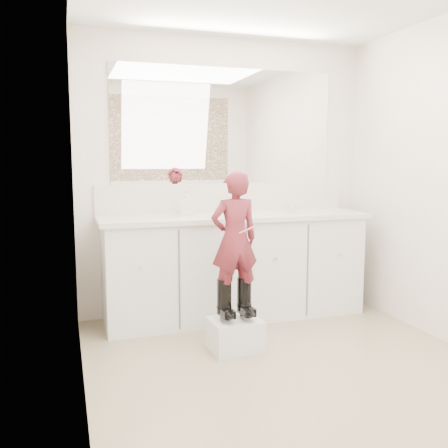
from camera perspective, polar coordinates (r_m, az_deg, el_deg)
name	(u,v)px	position (r m, az deg, el deg)	size (l,w,h in m)	color
floor	(298,373)	(3.35, 8.40, -16.50)	(3.00, 3.00, 0.00)	#7E6C52
wall_back	(225,177)	(4.46, 0.12, 5.44)	(2.60, 2.60, 0.00)	beige
wall_left	(78,188)	(2.74, -16.33, 3.95)	(3.00, 3.00, 0.00)	beige
vanity_cabinet	(235,268)	(4.29, 1.25, -5.07)	(2.20, 0.55, 0.85)	silver
countertop	(236,217)	(4.21, 1.34, 0.82)	(2.28, 0.58, 0.04)	beige
backsplash	(226,197)	(4.45, 0.18, 3.05)	(2.28, 0.03, 0.25)	beige
mirror	(225,126)	(4.45, 0.17, 11.11)	(2.00, 0.02, 1.00)	white
faucet	(229,207)	(4.35, 0.63, 1.97)	(0.08, 0.08, 0.10)	silver
cup	(292,208)	(4.37, 7.78, 1.85)	(0.10, 0.10, 0.09)	beige
soap_bottle	(187,202)	(4.14, -4.26, 2.48)	(0.10, 0.10, 0.22)	silver
step_stool	(235,335)	(3.63, 1.28, -12.53)	(0.35, 0.29, 0.22)	silver
boot_left	(224,299)	(3.55, 0.02, -8.62)	(0.11, 0.20, 0.29)	black
boot_right	(244,298)	(3.60, 2.32, -8.41)	(0.11, 0.20, 0.29)	black
toddler	(234,239)	(3.48, 1.20, -1.76)	(0.34, 0.23, 0.95)	#A93441
toothbrush	(248,229)	(3.42, 2.75, -0.62)	(0.01, 0.01, 0.14)	#DB557E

